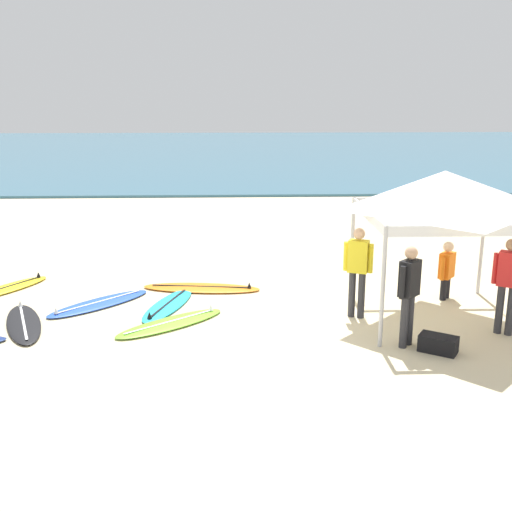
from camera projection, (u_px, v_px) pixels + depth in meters
name	position (u px, v px, depth m)	size (l,w,h in m)	color
ground_plane	(267.00, 327.00, 11.20)	(80.00, 80.00, 0.00)	beige
sea	(242.00, 152.00, 42.00)	(80.00, 36.00, 0.10)	#386B84
canopy_tent	(444.00, 191.00, 11.11)	(2.81, 2.81, 2.75)	#B7B7BC
surfboard_orange	(202.00, 288.00, 13.31)	(2.57, 0.98, 0.19)	orange
surfboard_lime	(171.00, 323.00, 11.31)	(2.12, 1.84, 0.19)	#7AD12D
surfboard_blue	(99.00, 303.00, 12.34)	(2.05, 2.01, 0.19)	blue
surfboard_black	(24.00, 323.00, 11.30)	(1.32, 2.22, 0.19)	black
surfboard_yellow	(8.00, 288.00, 13.30)	(1.54, 1.95, 0.19)	yellow
surfboard_cyan	(168.00, 305.00, 12.25)	(1.16, 2.14, 0.19)	#23B2CC
person_black	(409.00, 289.00, 10.15)	(0.41, 0.42, 1.71)	#2D2D33
person_yellow	(358.00, 266.00, 11.47)	(0.51, 0.34, 1.71)	#2D2D33
person_red	(508.00, 280.00, 10.66)	(0.48, 0.38, 1.71)	#2D2D33
person_orange	(447.00, 268.00, 12.56)	(0.40, 0.44, 1.20)	black
gear_bag_near_tent	(438.00, 344.00, 10.12)	(0.60, 0.32, 0.28)	black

